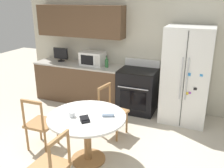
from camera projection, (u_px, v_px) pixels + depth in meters
back_wall at (119, 40)px, 5.48m from camera, size 5.20×0.44×2.60m
kitchen_counter at (80, 82)px, 5.85m from camera, size 2.08×0.64×0.90m
refrigerator at (186, 76)px, 4.76m from camera, size 0.86×0.76×1.85m
oven_range at (138, 90)px, 5.31m from camera, size 0.77×0.68×1.08m
microwave at (93, 58)px, 5.56m from camera, size 0.52×0.37×0.30m
countertop_tv at (61, 54)px, 5.88m from camera, size 0.36×0.16×0.32m
counter_bottle at (107, 63)px, 5.39m from camera, size 0.08×0.08×0.25m
dining_table at (87, 125)px, 3.61m from camera, size 1.13×1.13×0.74m
dining_chair_far at (112, 112)px, 4.39m from camera, size 0.49×0.49×0.90m
dining_chair_left at (40, 124)px, 3.97m from camera, size 0.43×0.43×0.90m
dining_chair_near at (50, 168)px, 2.95m from camera, size 0.44×0.44×0.90m
candle_glass at (72, 115)px, 3.52m from camera, size 0.09×0.09×0.08m
folded_napkin at (108, 115)px, 3.53m from camera, size 0.18×0.12×0.05m
wallet at (85, 120)px, 3.39m from camera, size 0.17×0.17×0.07m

